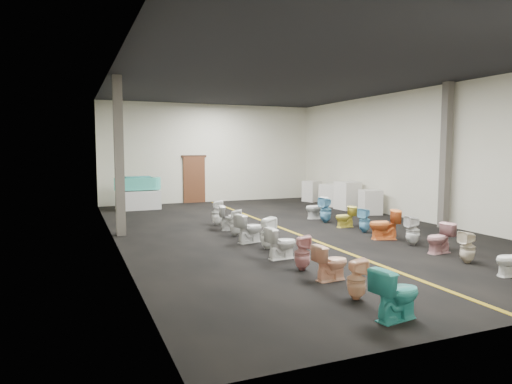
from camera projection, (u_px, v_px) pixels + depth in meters
floor at (286, 230)px, 13.91m from camera, size 16.00×16.00×0.00m
ceiling at (287, 80)px, 13.48m from camera, size 16.00×16.00×0.00m
wall_back at (210, 153)px, 21.07m from camera, size 10.00×0.00×10.00m
wall_left at (113, 157)px, 11.82m from camera, size 0.00×16.00×16.00m
wall_right at (418, 155)px, 15.58m from camera, size 0.00×16.00×16.00m
aisle_stripe at (286, 230)px, 13.91m from camera, size 0.12×15.60×0.01m
back_door at (194, 180)px, 20.83m from camera, size 1.00×0.10×2.10m
door_frame at (194, 156)px, 20.74m from camera, size 1.15×0.08×0.10m
column_left at (119, 156)px, 12.83m from camera, size 0.25×0.25×4.50m
column_right at (446, 156)px, 14.10m from camera, size 0.25×0.25×4.50m
display_table at (138, 200)px, 18.56m from camera, size 1.75×0.93×0.76m
bathtub at (138, 183)px, 18.49m from camera, size 1.86×0.68×0.55m
appliance_crate_a at (370, 202)px, 17.17m from camera, size 0.87×0.87×0.92m
appliance_crate_b at (348, 196)px, 18.57m from camera, size 0.89×0.89×1.12m
appliance_crate_c at (332, 195)px, 19.66m from camera, size 1.09×1.09×0.95m
appliance_crate_d at (312, 191)px, 21.31m from camera, size 0.86×0.86×0.96m
toilet_left_0 at (396, 293)px, 6.59m from camera, size 0.83×0.56×0.78m
toilet_left_1 at (356, 279)px, 7.47m from camera, size 0.37×0.36×0.68m
toilet_left_2 at (331, 262)px, 8.57m from camera, size 0.71×0.44×0.69m
toilet_left_3 at (302, 253)px, 9.28m from camera, size 0.41×0.41×0.72m
toilet_left_4 at (281, 243)px, 10.24m from camera, size 0.75×0.48×0.72m
toilet_left_5 at (267, 233)px, 11.25m from camera, size 0.44×0.44×0.79m
toilet_left_6 at (249, 228)px, 12.01m from camera, size 0.84×0.61×0.77m
toilet_left_7 at (236, 223)px, 12.94m from camera, size 0.45×0.45×0.76m
toilet_left_8 at (232, 218)px, 13.82m from camera, size 0.82×0.58×0.76m
toilet_left_9 at (217, 213)px, 14.69m from camera, size 0.48×0.47×0.82m
toilet_right_1 at (512, 259)px, 8.84m from camera, size 0.71×0.49×0.66m
toilet_right_2 at (468, 247)px, 9.84m from camera, size 0.34×0.34×0.70m
toilet_right_3 at (440, 238)px, 10.78m from camera, size 0.74×0.47×0.72m
toilet_right_4 at (413, 231)px, 11.65m from camera, size 0.41×0.40×0.77m
toilet_right_5 at (384, 224)px, 12.43m from camera, size 0.91×0.70×0.82m
toilet_right_6 at (365, 220)px, 13.45m from camera, size 0.44×0.43×0.72m
toilet_right_7 at (345, 217)px, 14.33m from camera, size 0.65×0.38×0.66m
toilet_right_8 at (326, 210)px, 15.23m from camera, size 0.47×0.46×0.85m
toilet_right_9 at (316, 208)px, 16.07m from camera, size 0.82×0.55×0.78m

